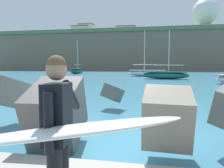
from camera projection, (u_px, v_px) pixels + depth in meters
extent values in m
plane|color=teal|center=(99.00, 139.00, 5.91)|extent=(400.00, 400.00, 0.00)
cube|color=#605B56|center=(113.00, 93.00, 9.98)|extent=(1.02, 1.00, 0.92)
cube|color=gray|center=(167.00, 116.00, 4.46)|extent=(0.94, 1.24, 1.19)
cube|color=#605B56|center=(56.00, 112.00, 5.32)|extent=(1.19, 1.78, 1.64)
cube|color=slate|center=(12.00, 94.00, 7.04)|extent=(1.64, 1.87, 1.22)
cube|color=black|center=(57.00, 113.00, 2.29)|extent=(0.27, 0.40, 0.60)
sphere|color=#A87A5B|center=(56.00, 70.00, 2.25)|extent=(0.21, 0.21, 0.21)
sphere|color=brown|center=(56.00, 65.00, 2.25)|extent=(0.19, 0.19, 0.19)
cylinder|color=black|center=(72.00, 96.00, 2.65)|extent=(0.16, 0.53, 0.41)
cylinder|color=black|center=(49.00, 123.00, 2.04)|extent=(0.09, 0.09, 0.56)
ellipsoid|color=white|center=(57.00, 132.00, 1.97)|extent=(2.12, 0.62, 0.37)
ellipsoid|color=#1E6656|center=(77.00, 71.00, 50.26)|extent=(2.12, 5.77, 1.06)
cube|color=#164C41|center=(77.00, 69.00, 50.21)|extent=(1.95, 5.31, 0.10)
cylinder|color=silver|center=(78.00, 55.00, 50.36)|extent=(0.12, 0.12, 6.18)
cylinder|color=silver|center=(78.00, 65.00, 50.54)|extent=(0.38, 3.38, 0.08)
ellipsoid|color=#1E6656|center=(165.00, 75.00, 31.08)|extent=(6.54, 2.35, 0.99)
cube|color=#164C41|center=(165.00, 72.00, 31.04)|extent=(6.02, 2.16, 0.10)
cylinder|color=silver|center=(169.00, 51.00, 30.66)|extent=(0.12, 0.12, 5.55)
cylinder|color=silver|center=(169.00, 65.00, 30.81)|extent=(3.82, 0.51, 0.08)
ellipsoid|color=white|center=(147.00, 73.00, 38.05)|extent=(6.48, 2.19, 1.05)
cube|color=#ACACAC|center=(147.00, 70.00, 38.01)|extent=(5.96, 2.01, 0.10)
cylinder|color=silver|center=(145.00, 50.00, 37.86)|extent=(0.12, 0.12, 6.58)
cylinder|color=silver|center=(144.00, 65.00, 38.06)|extent=(3.82, 0.34, 0.08)
sphere|color=silver|center=(168.00, 77.00, 31.88)|extent=(0.44, 0.44, 0.44)
cube|color=#756651|center=(119.00, 54.00, 92.61)|extent=(82.46, 38.17, 12.52)
cube|color=#567547|center=(119.00, 37.00, 92.04)|extent=(84.11, 38.94, 1.20)
cylinder|color=silver|center=(205.00, 28.00, 80.14)|extent=(5.03, 5.03, 2.15)
sphere|color=white|center=(205.00, 12.00, 79.68)|extent=(8.90, 8.90, 8.90)
cube|color=#B2ADA3|center=(126.00, 32.00, 93.59)|extent=(7.54, 4.72, 3.61)
cube|color=#66564C|center=(126.00, 27.00, 93.43)|extent=(7.92, 4.95, 0.30)
cube|color=beige|center=(82.00, 32.00, 98.54)|extent=(7.41, 7.94, 4.22)
cube|color=#66564C|center=(82.00, 27.00, 98.35)|extent=(7.78, 8.33, 0.30)
cube|color=silver|center=(86.00, 31.00, 96.56)|extent=(5.95, 4.50, 5.04)
cube|color=#66564C|center=(86.00, 24.00, 96.34)|extent=(6.25, 4.73, 0.30)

